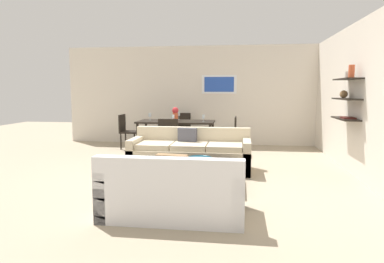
# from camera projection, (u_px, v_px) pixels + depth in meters

# --- Properties ---
(ground_plane) EXTENTS (18.00, 18.00, 0.00)m
(ground_plane) POSITION_uv_depth(u_px,v_px,m) (183.00, 174.00, 6.25)
(ground_plane) COLOR tan
(back_wall_unit) EXTENTS (8.40, 0.09, 2.70)m
(back_wall_unit) POSITION_uv_depth(u_px,v_px,m) (215.00, 95.00, 9.52)
(back_wall_unit) COLOR silver
(back_wall_unit) RESTS_ON ground
(right_wall_shelf_unit) EXTENTS (0.34, 8.20, 2.70)m
(right_wall_shelf_unit) POSITION_uv_depth(u_px,v_px,m) (353.00, 99.00, 6.26)
(right_wall_shelf_unit) COLOR silver
(right_wall_shelf_unit) RESTS_ON ground
(sofa_beige) EXTENTS (2.24, 0.90, 0.78)m
(sofa_beige) POSITION_uv_depth(u_px,v_px,m) (190.00, 155.00, 6.53)
(sofa_beige) COLOR beige
(sofa_beige) RESTS_ON ground
(loveseat_white) EXTENTS (1.68, 0.90, 0.78)m
(loveseat_white) POSITION_uv_depth(u_px,v_px,m) (174.00, 192.00, 4.15)
(loveseat_white) COLOR white
(loveseat_white) RESTS_ON ground
(coffee_table) EXTENTS (1.18, 0.98, 0.38)m
(coffee_table) POSITION_uv_depth(u_px,v_px,m) (198.00, 175.00, 5.40)
(coffee_table) COLOR black
(coffee_table) RESTS_ON ground
(decorative_bowl) EXTENTS (0.38, 0.38, 0.08)m
(decorative_bowl) POSITION_uv_depth(u_px,v_px,m) (200.00, 160.00, 5.41)
(decorative_bowl) COLOR navy
(decorative_bowl) RESTS_ON coffee_table
(apple_on_coffee_table) EXTENTS (0.08, 0.08, 0.08)m
(apple_on_coffee_table) POSITION_uv_depth(u_px,v_px,m) (185.00, 160.00, 5.42)
(apple_on_coffee_table) COLOR red
(apple_on_coffee_table) RESTS_ON coffee_table
(dining_table) EXTENTS (1.86, 0.88, 0.75)m
(dining_table) POSITION_uv_depth(u_px,v_px,m) (176.00, 124.00, 8.48)
(dining_table) COLOR black
(dining_table) RESTS_ON ground
(dining_chair_right_near) EXTENTS (0.44, 0.44, 0.88)m
(dining_chair_right_near) POSITION_uv_depth(u_px,v_px,m) (231.00, 133.00, 8.12)
(dining_chair_right_near) COLOR black
(dining_chair_right_near) RESTS_ON ground
(dining_chair_head) EXTENTS (0.44, 0.44, 0.88)m
(dining_chair_head) POSITION_uv_depth(u_px,v_px,m) (182.00, 127.00, 9.33)
(dining_chair_head) COLOR black
(dining_chair_head) RESTS_ON ground
(dining_chair_foot) EXTENTS (0.44, 0.44, 0.88)m
(dining_chair_foot) POSITION_uv_depth(u_px,v_px,m) (169.00, 135.00, 7.67)
(dining_chair_foot) COLOR black
(dining_chair_foot) RESTS_ON ground
(dining_chair_left_far) EXTENTS (0.44, 0.44, 0.88)m
(dining_chair_left_far) POSITION_uv_depth(u_px,v_px,m) (126.00, 129.00, 8.88)
(dining_chair_left_far) COLOR black
(dining_chair_left_far) RESTS_ON ground
(wine_glass_left_far) EXTENTS (0.07, 0.07, 0.18)m
(wine_glass_left_far) POSITION_uv_depth(u_px,v_px,m) (150.00, 115.00, 8.66)
(wine_glass_left_far) COLOR silver
(wine_glass_left_far) RESTS_ON dining_table
(wine_glass_right_near) EXTENTS (0.06, 0.06, 0.17)m
(wine_glass_right_near) POSITION_uv_depth(u_px,v_px,m) (204.00, 117.00, 8.26)
(wine_glass_right_near) COLOR silver
(wine_glass_right_near) RESTS_ON dining_table
(wine_glass_head) EXTENTS (0.06, 0.06, 0.18)m
(wine_glass_head) POSITION_uv_depth(u_px,v_px,m) (179.00, 114.00, 8.83)
(wine_glass_head) COLOR silver
(wine_glass_head) RESTS_ON dining_table
(wine_glass_foot) EXTENTS (0.06, 0.06, 0.18)m
(wine_glass_foot) POSITION_uv_depth(u_px,v_px,m) (173.00, 117.00, 8.08)
(wine_glass_foot) COLOR silver
(wine_glass_foot) RESTS_ON dining_table
(centerpiece_vase) EXTENTS (0.16, 0.16, 0.33)m
(centerpiece_vase) POSITION_uv_depth(u_px,v_px,m) (175.00, 113.00, 8.50)
(centerpiece_vase) COLOR #D85933
(centerpiece_vase) RESTS_ON dining_table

